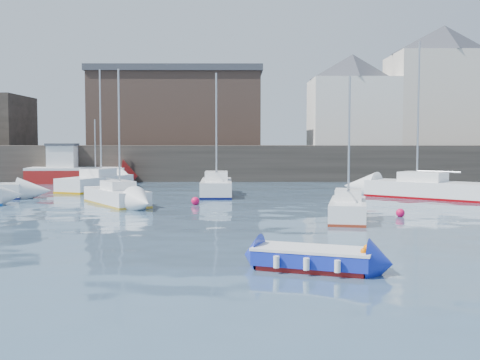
{
  "coord_description": "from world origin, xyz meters",
  "views": [
    {
      "loc": [
        -0.12,
        -17.05,
        3.39
      ],
      "look_at": [
        0.0,
        12.0,
        1.5
      ],
      "focal_mm": 45.0,
      "sensor_mm": 36.0,
      "label": 1
    }
  ],
  "objects_px": {
    "sailboat_d": "(428,189)",
    "buoy_mid": "(400,217)",
    "sailboat_b": "(116,196)",
    "sailboat_h": "(96,182)",
    "blue_dinghy": "(313,258)",
    "fishing_boat": "(74,171)",
    "sailboat_c": "(348,209)",
    "sailboat_f": "(216,187)",
    "buoy_far": "(195,205)"
  },
  "relations": [
    {
      "from": "blue_dinghy",
      "to": "sailboat_c",
      "type": "height_order",
      "value": "sailboat_c"
    },
    {
      "from": "fishing_boat",
      "to": "buoy_far",
      "type": "bearing_deg",
      "value": -56.68
    },
    {
      "from": "blue_dinghy",
      "to": "sailboat_h",
      "type": "relative_size",
      "value": 0.41
    },
    {
      "from": "blue_dinghy",
      "to": "sailboat_f",
      "type": "height_order",
      "value": "sailboat_f"
    },
    {
      "from": "sailboat_c",
      "to": "buoy_mid",
      "type": "relative_size",
      "value": 15.73
    },
    {
      "from": "sailboat_c",
      "to": "buoy_far",
      "type": "relative_size",
      "value": 14.21
    },
    {
      "from": "sailboat_b",
      "to": "buoy_far",
      "type": "distance_m",
      "value": 4.25
    },
    {
      "from": "sailboat_c",
      "to": "sailboat_b",
      "type": "bearing_deg",
      "value": 150.74
    },
    {
      "from": "sailboat_d",
      "to": "sailboat_h",
      "type": "bearing_deg",
      "value": 164.42
    },
    {
      "from": "blue_dinghy",
      "to": "sailboat_d",
      "type": "bearing_deg",
      "value": 64.9
    },
    {
      "from": "sailboat_d",
      "to": "sailboat_f",
      "type": "xyz_separation_m",
      "value": [
        -12.59,
        2.01,
        -0.02
      ]
    },
    {
      "from": "sailboat_d",
      "to": "blue_dinghy",
      "type": "bearing_deg",
      "value": -115.1
    },
    {
      "from": "fishing_boat",
      "to": "buoy_far",
      "type": "xyz_separation_m",
      "value": [
        10.97,
        -16.69,
        -0.99
      ]
    },
    {
      "from": "sailboat_d",
      "to": "buoy_mid",
      "type": "xyz_separation_m",
      "value": [
        -3.98,
        -8.72,
        -0.56
      ]
    },
    {
      "from": "fishing_boat",
      "to": "sailboat_c",
      "type": "bearing_deg",
      "value": -51.78
    },
    {
      "from": "sailboat_c",
      "to": "sailboat_f",
      "type": "height_order",
      "value": "sailboat_f"
    },
    {
      "from": "blue_dinghy",
      "to": "sailboat_h",
      "type": "xyz_separation_m",
      "value": [
        -11.71,
        25.66,
        0.21
      ]
    },
    {
      "from": "sailboat_f",
      "to": "blue_dinghy",
      "type": "bearing_deg",
      "value": -81.36
    },
    {
      "from": "blue_dinghy",
      "to": "sailboat_c",
      "type": "distance_m",
      "value": 10.47
    },
    {
      "from": "sailboat_f",
      "to": "buoy_far",
      "type": "height_order",
      "value": "sailboat_f"
    },
    {
      "from": "buoy_far",
      "to": "sailboat_h",
      "type": "bearing_deg",
      "value": 128.43
    },
    {
      "from": "sailboat_d",
      "to": "buoy_mid",
      "type": "height_order",
      "value": "sailboat_d"
    },
    {
      "from": "sailboat_d",
      "to": "sailboat_h",
      "type": "distance_m",
      "value": 21.79
    },
    {
      "from": "sailboat_b",
      "to": "sailboat_h",
      "type": "height_order",
      "value": "sailboat_h"
    },
    {
      "from": "fishing_boat",
      "to": "sailboat_d",
      "type": "relative_size",
      "value": 0.86
    },
    {
      "from": "fishing_boat",
      "to": "sailboat_h",
      "type": "relative_size",
      "value": 0.95
    },
    {
      "from": "sailboat_c",
      "to": "sailboat_f",
      "type": "relative_size",
      "value": 0.81
    },
    {
      "from": "sailboat_h",
      "to": "buoy_mid",
      "type": "xyz_separation_m",
      "value": [
        17.01,
        -14.58,
        -0.54
      ]
    },
    {
      "from": "sailboat_h",
      "to": "buoy_far",
      "type": "xyz_separation_m",
      "value": [
        7.48,
        -9.42,
        -0.54
      ]
    },
    {
      "from": "sailboat_d",
      "to": "sailboat_c",
      "type": "bearing_deg",
      "value": -123.83
    },
    {
      "from": "blue_dinghy",
      "to": "fishing_boat",
      "type": "height_order",
      "value": "fishing_boat"
    },
    {
      "from": "sailboat_d",
      "to": "buoy_mid",
      "type": "distance_m",
      "value": 9.6
    },
    {
      "from": "blue_dinghy",
      "to": "sailboat_f",
      "type": "bearing_deg",
      "value": 98.64
    },
    {
      "from": "buoy_far",
      "to": "sailboat_f",
      "type": "bearing_deg",
      "value": 80.58
    },
    {
      "from": "fishing_boat",
      "to": "sailboat_b",
      "type": "relative_size",
      "value": 1.11
    },
    {
      "from": "sailboat_b",
      "to": "sailboat_f",
      "type": "height_order",
      "value": "sailboat_f"
    },
    {
      "from": "buoy_mid",
      "to": "blue_dinghy",
      "type": "bearing_deg",
      "value": -115.54
    },
    {
      "from": "blue_dinghy",
      "to": "sailboat_f",
      "type": "xyz_separation_m",
      "value": [
        -3.31,
        21.81,
        0.21
      ]
    },
    {
      "from": "blue_dinghy",
      "to": "buoy_mid",
      "type": "bearing_deg",
      "value": 64.46
    },
    {
      "from": "sailboat_h",
      "to": "buoy_mid",
      "type": "relative_size",
      "value": 21.16
    },
    {
      "from": "sailboat_c",
      "to": "sailboat_f",
      "type": "xyz_separation_m",
      "value": [
        -6.09,
        11.72,
        0.07
      ]
    },
    {
      "from": "sailboat_b",
      "to": "buoy_mid",
      "type": "distance_m",
      "value": 14.76
    },
    {
      "from": "blue_dinghy",
      "to": "sailboat_f",
      "type": "distance_m",
      "value": 22.06
    },
    {
      "from": "buoy_far",
      "to": "sailboat_d",
      "type": "bearing_deg",
      "value": 14.78
    },
    {
      "from": "sailboat_c",
      "to": "buoy_mid",
      "type": "bearing_deg",
      "value": 21.39
    },
    {
      "from": "fishing_boat",
      "to": "buoy_far",
      "type": "height_order",
      "value": "fishing_boat"
    },
    {
      "from": "sailboat_b",
      "to": "sailboat_f",
      "type": "distance_m",
      "value": 7.48
    },
    {
      "from": "sailboat_h",
      "to": "buoy_mid",
      "type": "distance_m",
      "value": 22.41
    },
    {
      "from": "fishing_boat",
      "to": "blue_dinghy",
      "type": "bearing_deg",
      "value": -65.21
    },
    {
      "from": "sailboat_b",
      "to": "buoy_mid",
      "type": "relative_size",
      "value": 18.16
    }
  ]
}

